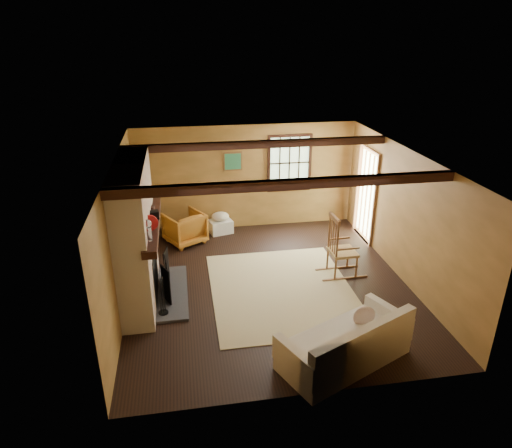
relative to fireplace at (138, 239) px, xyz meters
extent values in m
plane|color=black|center=(2.23, 0.00, -1.10)|extent=(5.50, 5.50, 0.00)
cube|color=#AC7A3D|center=(2.23, 2.75, 0.10)|extent=(5.00, 0.02, 2.40)
cube|color=#AC7A3D|center=(2.23, -2.75, 0.10)|extent=(5.00, 0.02, 2.40)
cube|color=#AC7A3D|center=(-0.27, 0.00, 0.10)|extent=(0.02, 5.50, 2.40)
cube|color=#AC7A3D|center=(4.73, 0.00, 0.10)|extent=(0.02, 5.50, 2.40)
cube|color=white|center=(2.23, 0.00, 1.30)|extent=(5.00, 5.50, 0.02)
cube|color=#321910|center=(2.23, -1.20, 1.23)|extent=(5.00, 0.12, 0.14)
cube|color=#321910|center=(2.23, 1.20, 1.23)|extent=(5.00, 0.12, 0.14)
cube|color=#321910|center=(3.23, 2.72, 0.40)|extent=(1.02, 0.06, 1.32)
cube|color=#AACA9A|center=(3.23, 2.75, 0.40)|extent=(0.90, 0.01, 1.20)
cube|color=#321910|center=(3.23, 2.73, 0.40)|extent=(0.90, 0.03, 0.02)
cube|color=brown|center=(4.70, 1.70, -0.10)|extent=(0.06, 1.00, 2.06)
cube|color=#AACA9A|center=(4.73, 1.70, -0.10)|extent=(0.01, 0.80, 1.85)
cube|color=brown|center=(1.93, 2.72, 0.50)|extent=(0.42, 0.03, 0.42)
cube|color=#22675D|center=(1.93, 2.71, 0.50)|extent=(0.36, 0.01, 0.36)
cube|color=#AE6243|center=(-0.02, 0.00, 0.10)|extent=(0.50, 2.20, 2.40)
cube|color=black|center=(0.05, 0.00, -0.65)|extent=(0.38, 1.00, 0.85)
cube|color=#36353A|center=(0.48, 0.00, -1.08)|extent=(0.55, 1.80, 0.05)
cube|color=#321910|center=(0.26, 0.00, 0.25)|extent=(0.22, 2.30, 0.12)
cube|color=black|center=(0.41, -0.31, -0.73)|extent=(0.15, 0.30, 0.64)
cube|color=black|center=(0.41, 0.02, -0.73)|extent=(0.06, 0.32, 0.64)
cube|color=black|center=(0.41, 0.35, -0.73)|extent=(0.08, 0.32, 0.64)
cylinder|color=black|center=(0.35, -0.67, -1.04)|extent=(0.16, 0.16, 0.02)
cylinder|color=black|center=(0.32, -0.70, -0.72)|extent=(0.01, 0.01, 0.66)
cylinder|color=black|center=(0.35, -0.67, -0.72)|extent=(0.01, 0.01, 0.66)
cylinder|color=black|center=(0.38, -0.64, -0.72)|extent=(0.01, 0.01, 0.66)
cylinder|color=white|center=(0.25, -0.75, 0.42)|extent=(0.10, 0.10, 0.22)
sphere|color=white|center=(0.25, -0.75, 0.58)|extent=(0.12, 0.12, 0.12)
cylinder|color=#A71313|center=(0.25, -0.39, 0.44)|extent=(0.27, 0.04, 0.26)
cube|color=black|center=(0.25, 0.11, 0.37)|extent=(0.26, 0.19, 0.13)
cylinder|color=#321910|center=(0.25, 0.42, 0.35)|extent=(0.07, 0.07, 0.09)
cylinder|color=#321910|center=(0.25, 0.49, 0.35)|extent=(0.08, 0.08, 0.09)
cube|color=tan|center=(2.43, -0.20, -1.10)|extent=(2.50, 3.00, 0.01)
cube|color=tan|center=(3.68, 0.18, -0.64)|extent=(0.50, 0.52, 0.05)
cube|color=brown|center=(3.47, 0.17, 0.06)|extent=(0.07, 0.48, 0.08)
cylinder|color=brown|center=(3.89, -0.02, -0.86)|extent=(0.04, 0.04, 0.46)
cylinder|color=brown|center=(3.87, 0.39, -0.86)|extent=(0.04, 0.04, 0.46)
cylinder|color=brown|center=(3.48, -0.04, -0.86)|extent=(0.04, 0.04, 0.46)
cylinder|color=brown|center=(3.46, 0.38, -0.86)|extent=(0.04, 0.04, 0.46)
cylinder|color=brown|center=(3.48, -0.04, -0.27)|extent=(0.04, 0.04, 0.78)
cylinder|color=brown|center=(3.46, 0.38, -0.27)|extent=(0.04, 0.04, 0.78)
cylinder|color=brown|center=(3.47, 0.07, -0.29)|extent=(0.02, 0.02, 0.64)
cylinder|color=brown|center=(3.47, 0.17, -0.29)|extent=(0.02, 0.02, 0.64)
cylinder|color=brown|center=(3.46, 0.27, -0.29)|extent=(0.02, 0.02, 0.64)
cube|color=brown|center=(3.68, -0.05, -0.46)|extent=(0.44, 0.06, 0.03)
cube|color=brown|center=(3.67, 0.41, -0.46)|extent=(0.44, 0.06, 0.03)
cube|color=brown|center=(3.68, -0.03, -1.09)|extent=(0.88, 0.08, 0.03)
cube|color=brown|center=(3.67, 0.39, -1.09)|extent=(0.88, 0.08, 0.03)
cube|color=white|center=(2.87, -2.20, -0.90)|extent=(2.03, 1.52, 0.41)
cube|color=white|center=(3.02, -2.52, -0.60)|extent=(1.74, 0.89, 0.51)
cube|color=white|center=(2.08, -2.56, -0.72)|extent=(0.46, 0.81, 0.37)
cube|color=white|center=(3.67, -1.83, -0.72)|extent=(0.46, 0.81, 0.37)
ellipsoid|color=white|center=(3.26, -1.92, -0.60)|extent=(0.35, 0.24, 0.33)
cylinder|color=brown|center=(0.08, 2.46, -1.04)|extent=(0.40, 0.12, 0.12)
cylinder|color=brown|center=(0.21, 2.46, -1.04)|extent=(0.40, 0.12, 0.12)
cylinder|color=brown|center=(0.33, 2.46, -1.04)|extent=(0.40, 0.12, 0.12)
cylinder|color=brown|center=(0.08, 2.46, -0.93)|extent=(0.40, 0.12, 0.12)
cylinder|color=brown|center=(0.21, 2.46, -0.93)|extent=(0.40, 0.12, 0.12)
cylinder|color=brown|center=(0.33, 2.46, -0.93)|extent=(0.40, 0.12, 0.12)
cube|color=white|center=(1.59, 2.47, -0.95)|extent=(0.58, 0.50, 0.30)
ellipsoid|color=white|center=(1.59, 2.47, -0.70)|extent=(0.42, 0.34, 0.20)
imported|color=#BF6026|center=(0.77, 2.08, -0.76)|extent=(1.02, 1.03, 0.69)
camera|label=1|loc=(0.80, -7.09, 3.24)|focal=32.00mm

